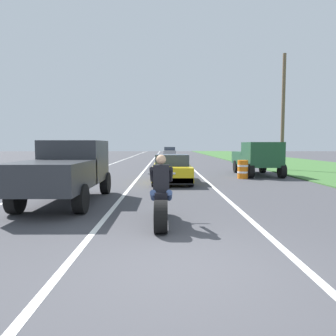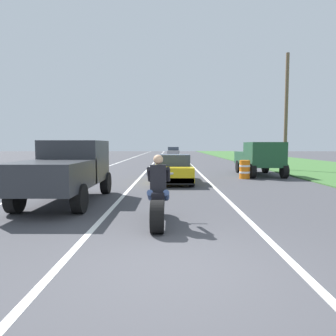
% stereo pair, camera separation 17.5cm
% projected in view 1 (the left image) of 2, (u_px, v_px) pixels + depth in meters
% --- Properties ---
extents(ground_plane, '(160.00, 160.00, 0.00)m').
position_uv_depth(ground_plane, '(184.00, 268.00, 4.56)').
color(ground_plane, '#424247').
extents(lane_stripe_left_solid, '(0.14, 120.00, 0.01)m').
position_uv_depth(lane_stripe_left_solid, '(102.00, 168.00, 24.46)').
color(lane_stripe_left_solid, white).
rests_on(lane_stripe_left_solid, ground).
extents(lane_stripe_right_solid, '(0.14, 120.00, 0.01)m').
position_uv_depth(lane_stripe_right_solid, '(191.00, 168.00, 24.52)').
color(lane_stripe_right_solid, white).
rests_on(lane_stripe_right_solid, ground).
extents(lane_stripe_centre_dashed, '(0.14, 120.00, 0.01)m').
position_uv_depth(lane_stripe_centre_dashed, '(147.00, 168.00, 24.49)').
color(lane_stripe_centre_dashed, white).
rests_on(lane_stripe_centre_dashed, ground).
extents(grass_verge_right, '(10.00, 120.00, 0.06)m').
position_uv_depth(grass_verge_right, '(317.00, 167.00, 24.60)').
color(grass_verge_right, '#3D6B33').
rests_on(grass_verge_right, ground).
extents(motorcycle_with_rider, '(0.70, 2.21, 1.62)m').
position_uv_depth(motorcycle_with_rider, '(161.00, 200.00, 6.93)').
color(motorcycle_with_rider, black).
rests_on(motorcycle_with_rider, ground).
extents(sports_car_yellow, '(1.84, 4.30, 1.37)m').
position_uv_depth(sports_car_yellow, '(172.00, 169.00, 14.95)').
color(sports_car_yellow, yellow).
rests_on(sports_car_yellow, ground).
extents(pickup_truck_left_lane_dark_grey, '(2.02, 4.80, 1.98)m').
position_uv_depth(pickup_truck_left_lane_dark_grey, '(67.00, 168.00, 9.71)').
color(pickup_truck_left_lane_dark_grey, '#2D3035').
rests_on(pickup_truck_left_lane_dark_grey, ground).
extents(pickup_truck_right_shoulder_dark_green, '(2.02, 4.80, 1.98)m').
position_uv_depth(pickup_truck_right_shoulder_dark_green, '(257.00, 157.00, 18.46)').
color(pickup_truck_right_shoulder_dark_green, '#1E4C2D').
rests_on(pickup_truck_right_shoulder_dark_green, ground).
extents(utility_pole_roadside, '(0.24, 0.24, 8.16)m').
position_uv_depth(utility_pole_roadside, '(283.00, 113.00, 21.52)').
color(utility_pole_roadside, brown).
rests_on(utility_pole_roadside, ground).
extents(construction_barrel_nearest, '(0.58, 0.58, 1.00)m').
position_uv_depth(construction_barrel_nearest, '(243.00, 169.00, 16.60)').
color(construction_barrel_nearest, orange).
rests_on(construction_barrel_nearest, ground).
extents(distant_car_far_ahead, '(1.80, 4.00, 1.50)m').
position_uv_depth(distant_car_far_ahead, '(170.00, 152.00, 44.96)').
color(distant_car_far_ahead, '#99999E').
rests_on(distant_car_far_ahead, ground).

